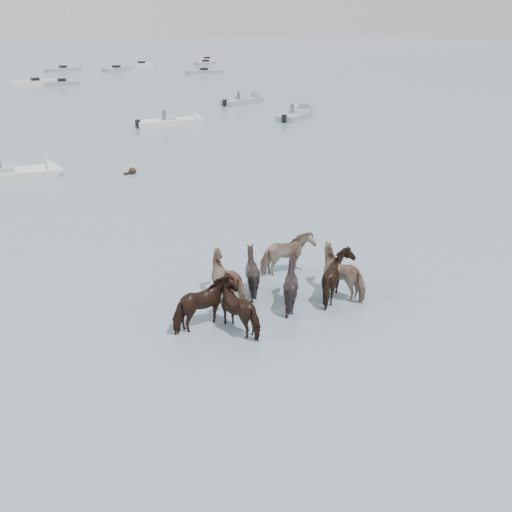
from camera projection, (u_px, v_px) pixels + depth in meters
ground at (287, 323)px, 15.00m from camera, size 400.00×400.00×0.00m
pony_herd at (276, 281)px, 15.95m from camera, size 6.58×3.83×1.56m
swimming_pony at (132, 172)px, 29.36m from camera, size 0.72×0.44×0.44m
motorboat_b at (24, 174)px, 28.52m from camera, size 5.65×2.87×1.92m
motorboat_c at (179, 122)px, 42.90m from camera, size 5.84×2.43×1.92m
motorboat_d at (299, 114)px, 46.36m from camera, size 5.57×4.02×1.92m
motorboat_e at (247, 101)px, 53.89m from camera, size 5.43×2.51×1.92m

